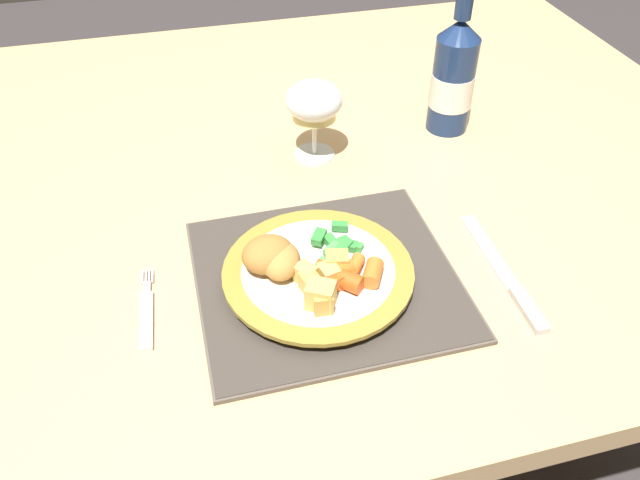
{
  "coord_description": "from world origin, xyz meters",
  "views": [
    {
      "loc": [
        -0.17,
        -0.8,
        1.28
      ],
      "look_at": [
        -0.03,
        -0.24,
        0.78
      ],
      "focal_mm": 35.0,
      "sensor_mm": 36.0,
      "label": 1
    }
  ],
  "objects": [
    {
      "name": "glazed_carrots",
      "position": [
        -0.01,
        -0.3,
        0.78
      ],
      "size": [
        0.08,
        0.06,
        0.02
      ],
      "color": "orange",
      "rests_on": "dinner_plate"
    },
    {
      "name": "bottle",
      "position": [
        0.26,
        0.03,
        0.83
      ],
      "size": [
        0.07,
        0.07,
        0.24
      ],
      "color": "navy",
      "rests_on": "dining_table"
    },
    {
      "name": "placemat",
      "position": [
        -0.03,
        -0.27,
        0.74
      ],
      "size": [
        0.31,
        0.29,
        0.01
      ],
      "color": "brown",
      "rests_on": "dining_table"
    },
    {
      "name": "table_knife",
      "position": [
        0.19,
        -0.33,
        0.74
      ],
      "size": [
        0.02,
        0.21,
        0.01
      ],
      "color": "silver",
      "rests_on": "dining_table"
    },
    {
      "name": "dining_table",
      "position": [
        0.0,
        0.0,
        0.67
      ],
      "size": [
        1.44,
        1.1,
        0.74
      ],
      "color": "tan",
      "rests_on": "ground"
    },
    {
      "name": "green_beans_pile",
      "position": [
        -0.01,
        -0.26,
        0.77
      ],
      "size": [
        0.07,
        0.1,
        0.02
      ],
      "color": "green",
      "rests_on": "dinner_plate"
    },
    {
      "name": "fork",
      "position": [
        -0.24,
        -0.28,
        0.74
      ],
      "size": [
        0.02,
        0.13,
        0.01
      ],
      "color": "silver",
      "rests_on": "dining_table"
    },
    {
      "name": "dinner_plate",
      "position": [
        -0.04,
        -0.28,
        0.76
      ],
      "size": [
        0.23,
        0.23,
        0.02
      ],
      "color": "white",
      "rests_on": "placemat"
    },
    {
      "name": "roast_potatoes",
      "position": [
        -0.04,
        -0.31,
        0.78
      ],
      "size": [
        0.07,
        0.08,
        0.03
      ],
      "color": "gold",
      "rests_on": "dinner_plate"
    },
    {
      "name": "ground_plane",
      "position": [
        0.0,
        0.0,
        0.0
      ],
      "size": [
        6.0,
        6.0,
        0.0
      ],
      "primitive_type": "plane",
      "color": "#383333"
    },
    {
      "name": "wine_glass",
      "position": [
        0.03,
        0.0,
        0.83
      ],
      "size": [
        0.08,
        0.08,
        0.12
      ],
      "color": "silver",
      "rests_on": "dining_table"
    },
    {
      "name": "breaded_croquettes",
      "position": [
        -0.09,
        -0.26,
        0.79
      ],
      "size": [
        0.08,
        0.08,
        0.04
      ],
      "color": "#A87033",
      "rests_on": "dinner_plate"
    }
  ]
}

